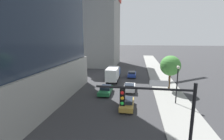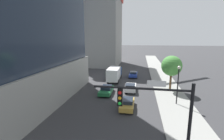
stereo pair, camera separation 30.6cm
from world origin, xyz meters
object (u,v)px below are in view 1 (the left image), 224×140
(street_tree, at_px, (170,66))
(box_truck, at_px, (113,73))
(car_blue, at_px, (132,74))
(street_lamp, at_px, (177,79))
(car_green, at_px, (106,90))
(car_gold, at_px, (127,103))
(construction_building, at_px, (98,24))
(traffic_light_pole, at_px, (161,114))
(car_white, at_px, (130,87))

(street_tree, distance_m, box_truck, 12.40)
(car_blue, bearing_deg, street_lamp, -66.85)
(car_green, distance_m, car_gold, 6.59)
(construction_building, bearing_deg, car_blue, -53.67)
(traffic_light_pole, xyz_separation_m, car_white, (-2.74, 18.47, -4.07))
(street_lamp, distance_m, box_truck, 15.82)
(box_truck, bearing_deg, street_tree, -25.57)
(construction_building, height_order, car_blue, construction_building)
(car_blue, bearing_deg, car_gold, -90.00)
(car_white, bearing_deg, traffic_light_pole, -81.57)
(street_lamp, distance_m, car_gold, 7.85)
(traffic_light_pole, distance_m, street_lamp, 14.25)
(car_green, bearing_deg, car_blue, 73.21)
(traffic_light_pole, relative_size, box_truck, 0.89)
(car_white, bearing_deg, car_gold, -90.00)
(traffic_light_pole, relative_size, car_gold, 1.62)
(car_gold, xyz_separation_m, box_truck, (-3.94, 13.89, 1.02))
(car_green, height_order, car_gold, car_gold)
(street_lamp, height_order, car_white, street_lamp)
(car_green, height_order, car_blue, car_blue)
(construction_building, bearing_deg, box_truck, -68.41)
(traffic_light_pole, height_order, car_gold, traffic_light_pole)
(street_tree, bearing_deg, car_green, -162.68)
(car_green, relative_size, car_white, 1.10)
(construction_building, relative_size, box_truck, 4.20)
(construction_building, xyz_separation_m, car_white, (12.35, -27.85, -12.99))
(traffic_light_pole, relative_size, car_white, 1.67)
(car_green, distance_m, box_truck, 8.66)
(traffic_light_pole, relative_size, street_tree, 1.09)
(traffic_light_pole, xyz_separation_m, street_lamp, (4.06, 13.62, -1.06))
(car_gold, bearing_deg, car_white, 90.00)
(street_lamp, relative_size, box_truck, 0.72)
(traffic_light_pole, bearing_deg, car_green, 112.09)
(traffic_light_pole, height_order, car_white, traffic_light_pole)
(car_green, xyz_separation_m, car_gold, (3.94, -5.29, 0.00))
(construction_building, height_order, box_truck, construction_building)
(construction_building, distance_m, car_blue, 24.59)
(street_tree, relative_size, car_white, 1.53)
(traffic_light_pole, bearing_deg, car_gold, 103.77)
(car_gold, bearing_deg, box_truck, 105.84)
(car_white, relative_size, car_blue, 0.90)
(street_lamp, bearing_deg, car_green, 165.23)
(street_tree, distance_m, car_white, 8.04)
(construction_building, bearing_deg, car_white, -66.08)
(car_white, bearing_deg, car_blue, 90.00)
(car_gold, relative_size, box_truck, 0.55)
(street_tree, bearing_deg, car_gold, -128.66)
(car_gold, relative_size, car_blue, 0.92)
(car_gold, distance_m, box_truck, 14.48)
(street_lamp, bearing_deg, car_gold, -160.13)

